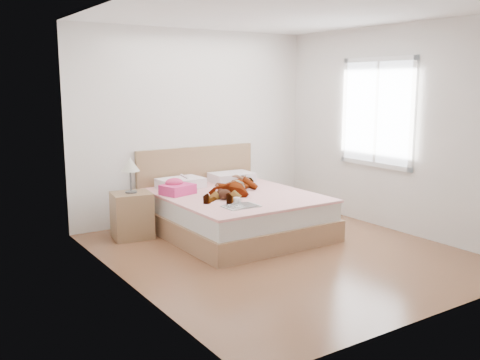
{
  "coord_description": "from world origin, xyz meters",
  "views": [
    {
      "loc": [
        -3.57,
        -4.56,
        1.88
      ],
      "look_at": [
        0.0,
        0.85,
        0.7
      ],
      "focal_mm": 40.0,
      "sensor_mm": 36.0,
      "label": 1
    }
  ],
  "objects_px": {
    "woman": "(234,185)",
    "phone": "(184,176)",
    "coffee_mug": "(237,201)",
    "nightstand": "(132,212)",
    "magazine": "(241,206)",
    "plush_toy": "(224,194)",
    "towel": "(177,188)",
    "bed": "(232,211)"
  },
  "relations": [
    {
      "from": "woman",
      "to": "phone",
      "type": "distance_m",
      "value": 0.65
    },
    {
      "from": "coffee_mug",
      "to": "nightstand",
      "type": "height_order",
      "value": "nightstand"
    },
    {
      "from": "magazine",
      "to": "plush_toy",
      "type": "height_order",
      "value": "plush_toy"
    },
    {
      "from": "towel",
      "to": "phone",
      "type": "bearing_deg",
      "value": 31.75
    },
    {
      "from": "coffee_mug",
      "to": "nightstand",
      "type": "distance_m",
      "value": 1.37
    },
    {
      "from": "phone",
      "to": "nightstand",
      "type": "xyz_separation_m",
      "value": [
        -0.7,
        0.05,
        -0.38
      ]
    },
    {
      "from": "plush_toy",
      "to": "nightstand",
      "type": "relative_size",
      "value": 0.23
    },
    {
      "from": "magazine",
      "to": "plush_toy",
      "type": "bearing_deg",
      "value": 84.03
    },
    {
      "from": "woman",
      "to": "nightstand",
      "type": "bearing_deg",
      "value": -153.33
    },
    {
      "from": "magazine",
      "to": "nightstand",
      "type": "bearing_deg",
      "value": 125.61
    },
    {
      "from": "magazine",
      "to": "bed",
      "type": "bearing_deg",
      "value": 64.95
    },
    {
      "from": "nightstand",
      "to": "coffee_mug",
      "type": "bearing_deg",
      "value": -51.08
    },
    {
      "from": "magazine",
      "to": "coffee_mug",
      "type": "bearing_deg",
      "value": 81.81
    },
    {
      "from": "coffee_mug",
      "to": "phone",
      "type": "bearing_deg",
      "value": 98.4
    },
    {
      "from": "phone",
      "to": "coffee_mug",
      "type": "bearing_deg",
      "value": -124.59
    },
    {
      "from": "phone",
      "to": "plush_toy",
      "type": "distance_m",
      "value": 0.71
    },
    {
      "from": "woman",
      "to": "nightstand",
      "type": "height_order",
      "value": "nightstand"
    },
    {
      "from": "phone",
      "to": "towel",
      "type": "distance_m",
      "value": 0.22
    },
    {
      "from": "woman",
      "to": "towel",
      "type": "height_order",
      "value": "woman"
    },
    {
      "from": "phone",
      "to": "towel",
      "type": "bearing_deg",
      "value": 168.76
    },
    {
      "from": "magazine",
      "to": "plush_toy",
      "type": "distance_m",
      "value": 0.45
    },
    {
      "from": "woman",
      "to": "nightstand",
      "type": "xyz_separation_m",
      "value": [
        -1.2,
        0.45,
        -0.28
      ]
    },
    {
      "from": "bed",
      "to": "magazine",
      "type": "bearing_deg",
      "value": -115.05
    },
    {
      "from": "plush_toy",
      "to": "nightstand",
      "type": "bearing_deg",
      "value": 140.54
    },
    {
      "from": "towel",
      "to": "coffee_mug",
      "type": "relative_size",
      "value": 3.95
    },
    {
      "from": "phone",
      "to": "bed",
      "type": "bearing_deg",
      "value": -82.99
    },
    {
      "from": "coffee_mug",
      "to": "plush_toy",
      "type": "bearing_deg",
      "value": 84.79
    },
    {
      "from": "towel",
      "to": "plush_toy",
      "type": "distance_m",
      "value": 0.67
    },
    {
      "from": "phone",
      "to": "nightstand",
      "type": "distance_m",
      "value": 0.8
    },
    {
      "from": "woman",
      "to": "towel",
      "type": "xyz_separation_m",
      "value": [
        -0.65,
        0.3,
        -0.02
      ]
    },
    {
      "from": "bed",
      "to": "plush_toy",
      "type": "relative_size",
      "value": 9.26
    },
    {
      "from": "woman",
      "to": "plush_toy",
      "type": "distance_m",
      "value": 0.43
    },
    {
      "from": "bed",
      "to": "coffee_mug",
      "type": "distance_m",
      "value": 0.75
    },
    {
      "from": "bed",
      "to": "magazine",
      "type": "xyz_separation_m",
      "value": [
        -0.34,
        -0.72,
        0.24
      ]
    },
    {
      "from": "woman",
      "to": "towel",
      "type": "distance_m",
      "value": 0.72
    },
    {
      "from": "phone",
      "to": "towel",
      "type": "relative_size",
      "value": 0.23
    },
    {
      "from": "woman",
      "to": "coffee_mug",
      "type": "relative_size",
      "value": 13.07
    },
    {
      "from": "phone",
      "to": "bed",
      "type": "distance_m",
      "value": 0.75
    },
    {
      "from": "bed",
      "to": "nightstand",
      "type": "xyz_separation_m",
      "value": [
        -1.17,
        0.44,
        0.05
      ]
    },
    {
      "from": "bed",
      "to": "plush_toy",
      "type": "xyz_separation_m",
      "value": [
        -0.29,
        -0.28,
        0.3
      ]
    },
    {
      "from": "woman",
      "to": "bed",
      "type": "relative_size",
      "value": 0.71
    },
    {
      "from": "bed",
      "to": "towel",
      "type": "bearing_deg",
      "value": 154.4
    }
  ]
}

